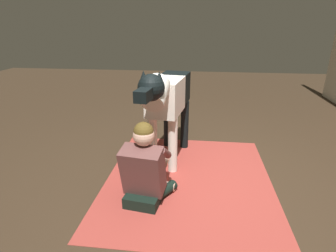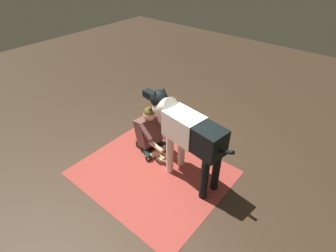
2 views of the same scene
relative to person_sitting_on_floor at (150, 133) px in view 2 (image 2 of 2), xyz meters
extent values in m
plane|color=#37281B|center=(-0.35, 0.54, -0.35)|extent=(15.11, 15.11, 0.00)
cube|color=#99372F|center=(-0.43, 0.43, -0.35)|extent=(2.25, 1.91, 0.01)
cube|color=black|center=(0.10, -0.01, -0.29)|extent=(0.29, 0.37, 0.12)
cylinder|color=black|center=(-0.08, -0.14, -0.29)|extent=(0.41, 0.22, 0.11)
cylinder|color=beige|center=(-0.22, -0.05, -0.29)|extent=(0.12, 0.37, 0.09)
cylinder|color=black|center=(-0.04, 0.16, -0.29)|extent=(0.40, 0.31, 0.11)
cylinder|color=beige|center=(-0.20, 0.11, -0.29)|extent=(0.17, 0.37, 0.09)
cube|color=brown|center=(0.05, -0.01, 0.01)|extent=(0.37, 0.44, 0.53)
cylinder|color=brown|center=(-0.13, -0.16, 0.16)|extent=(0.30, 0.12, 0.24)
cylinder|color=beige|center=(-0.32, -0.08, -0.05)|extent=(0.28, 0.15, 0.12)
cylinder|color=brown|center=(-0.08, 0.19, 0.16)|extent=(0.30, 0.12, 0.24)
cylinder|color=beige|center=(-0.29, 0.17, -0.05)|extent=(0.27, 0.07, 0.12)
sphere|color=beige|center=(0.00, 0.00, 0.37)|extent=(0.21, 0.21, 0.21)
sphere|color=brown|center=(0.00, 0.00, 0.41)|extent=(0.19, 0.19, 0.19)
cylinder|color=silver|center=(-0.61, 0.22, 0.00)|extent=(0.11, 0.11, 0.70)
cylinder|color=silver|center=(-0.65, -0.03, 0.00)|extent=(0.11, 0.11, 0.70)
cylinder|color=black|center=(-1.31, 0.32, 0.00)|extent=(0.11, 0.11, 0.70)
cylinder|color=black|center=(-1.35, 0.07, 0.00)|extent=(0.11, 0.11, 0.70)
cube|color=silver|center=(-0.78, 0.11, 0.55)|extent=(0.60, 0.44, 0.41)
cube|color=black|center=(-1.20, 0.17, 0.55)|extent=(0.53, 0.41, 0.39)
cylinder|color=silver|center=(-0.39, 0.06, 0.70)|extent=(0.43, 0.31, 0.38)
sphere|color=black|center=(-0.25, 0.04, 0.78)|extent=(0.27, 0.27, 0.27)
cube|color=black|center=(-0.03, 0.00, 0.76)|extent=(0.22, 0.15, 0.11)
cone|color=black|center=(-0.25, 0.12, 0.88)|extent=(0.11, 0.11, 0.12)
cone|color=black|center=(-0.28, -0.04, 0.88)|extent=(0.11, 0.11, 0.12)
cylinder|color=black|center=(-1.46, 0.21, 0.51)|extent=(0.36, 0.10, 0.24)
cylinder|color=silver|center=(-0.31, 0.04, -0.35)|extent=(0.24, 0.24, 0.01)
cylinder|color=#DEAD6A|center=(-0.32, 0.02, -0.32)|extent=(0.18, 0.10, 0.05)
cylinder|color=#DEAD6A|center=(-0.30, 0.07, -0.32)|extent=(0.18, 0.10, 0.05)
cylinder|color=#984A24|center=(-0.31, 0.04, -0.31)|extent=(0.19, 0.09, 0.04)
camera|label=1|loc=(2.33, 0.51, 1.38)|focal=28.94mm
camera|label=2|loc=(-2.55, 2.60, 2.72)|focal=28.24mm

